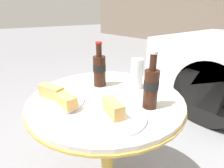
{
  "coord_description": "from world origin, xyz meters",
  "views": [
    {
      "loc": [
        0.61,
        -0.47,
        1.1
      ],
      "look_at": [
        0.0,
        0.04,
        0.77
      ],
      "focal_mm": 28.0,
      "sensor_mm": 36.0,
      "label": 1
    }
  ],
  "objects_px": {
    "cola_bottle_right": "(151,87)",
    "bistro_table": "(107,122)",
    "cola_bottle_left": "(99,69)",
    "drinking_glass": "(137,75)",
    "lunch_plate_far": "(113,114)",
    "lunch_plate_near": "(58,99)"
  },
  "relations": [
    {
      "from": "cola_bottle_left",
      "to": "lunch_plate_far",
      "type": "xyz_separation_m",
      "value": [
        0.3,
        -0.15,
        -0.08
      ]
    },
    {
      "from": "drinking_glass",
      "to": "lunch_plate_far",
      "type": "bearing_deg",
      "value": -62.75
    },
    {
      "from": "bistro_table",
      "to": "drinking_glass",
      "type": "xyz_separation_m",
      "value": [
        0.03,
        0.18,
        0.23
      ]
    },
    {
      "from": "bistro_table",
      "to": "cola_bottle_right",
      "type": "height_order",
      "value": "cola_bottle_right"
    },
    {
      "from": "cola_bottle_left",
      "to": "drinking_glass",
      "type": "bearing_deg",
      "value": 41.02
    },
    {
      "from": "cola_bottle_right",
      "to": "lunch_plate_far",
      "type": "relative_size",
      "value": 0.94
    },
    {
      "from": "cola_bottle_left",
      "to": "bistro_table",
      "type": "bearing_deg",
      "value": -22.6
    },
    {
      "from": "lunch_plate_near",
      "to": "lunch_plate_far",
      "type": "bearing_deg",
      "value": 24.91
    },
    {
      "from": "lunch_plate_far",
      "to": "lunch_plate_near",
      "type": "bearing_deg",
      "value": -155.09
    },
    {
      "from": "bistro_table",
      "to": "cola_bottle_right",
      "type": "bearing_deg",
      "value": 18.86
    },
    {
      "from": "cola_bottle_right",
      "to": "lunch_plate_near",
      "type": "height_order",
      "value": "cola_bottle_right"
    },
    {
      "from": "cola_bottle_right",
      "to": "lunch_plate_far",
      "type": "distance_m",
      "value": 0.19
    },
    {
      "from": "cola_bottle_left",
      "to": "lunch_plate_near",
      "type": "xyz_separation_m",
      "value": [
        0.05,
        -0.26,
        -0.07
      ]
    },
    {
      "from": "drinking_glass",
      "to": "cola_bottle_right",
      "type": "bearing_deg",
      "value": -31.66
    },
    {
      "from": "cola_bottle_left",
      "to": "lunch_plate_far",
      "type": "bearing_deg",
      "value": -27.05
    },
    {
      "from": "cola_bottle_left",
      "to": "drinking_glass",
      "type": "height_order",
      "value": "cola_bottle_left"
    },
    {
      "from": "bistro_table",
      "to": "lunch_plate_far",
      "type": "height_order",
      "value": "lunch_plate_far"
    },
    {
      "from": "drinking_glass",
      "to": "lunch_plate_far",
      "type": "relative_size",
      "value": 0.62
    },
    {
      "from": "lunch_plate_far",
      "to": "drinking_glass",
      "type": "bearing_deg",
      "value": 117.25
    },
    {
      "from": "cola_bottle_left",
      "to": "cola_bottle_right",
      "type": "relative_size",
      "value": 1.0
    },
    {
      "from": "cola_bottle_right",
      "to": "drinking_glass",
      "type": "relative_size",
      "value": 1.52
    },
    {
      "from": "cola_bottle_right",
      "to": "bistro_table",
      "type": "bearing_deg",
      "value": -161.14
    }
  ]
}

